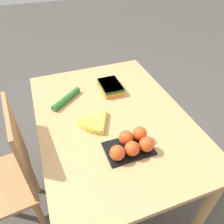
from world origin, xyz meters
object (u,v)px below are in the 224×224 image
object	(u,v)px
carrot_bag	(110,86)
banana_bunch	(97,120)
cucumber_near	(66,99)
tomato_pack	(132,144)
chair	(9,178)

from	to	relation	value
carrot_bag	banana_bunch	bearing A→B (deg)	147.06
carrot_bag	cucumber_near	distance (m)	0.32
banana_bunch	cucumber_near	xyz separation A→B (m)	(0.27, 0.13, 0.00)
tomato_pack	carrot_bag	world-z (taller)	tomato_pack
tomato_pack	carrot_bag	size ratio (longest dim) A/B	1.25
banana_bunch	tomato_pack	bearing A→B (deg)	-157.16
tomato_pack	banana_bunch	bearing A→B (deg)	22.84
carrot_bag	cucumber_near	xyz separation A→B (m)	(-0.02, 0.32, -0.01)
chair	tomato_pack	size ratio (longest dim) A/B	3.88
carrot_bag	tomato_pack	bearing A→B (deg)	171.72
chair	tomato_pack	distance (m)	0.76
banana_bunch	carrot_bag	xyz separation A→B (m)	(0.29, -0.19, 0.01)
chair	carrot_bag	xyz separation A→B (m)	(0.33, -0.75, 0.26)
tomato_pack	carrot_bag	distance (m)	0.55
banana_bunch	tomato_pack	distance (m)	0.28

